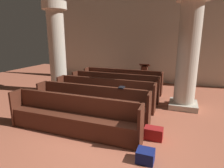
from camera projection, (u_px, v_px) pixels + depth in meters
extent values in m
plane|color=#AD5B42|center=(103.00, 135.00, 4.59)|extent=(19.20, 19.20, 0.00)
cube|color=beige|center=(150.00, 38.00, 9.57)|extent=(10.00, 0.16, 4.50)
cube|color=#4C2316|center=(122.00, 81.00, 8.20)|extent=(3.29, 0.38, 0.05)
cube|color=#4C2316|center=(123.00, 74.00, 8.29)|extent=(3.29, 0.04, 0.46)
cube|color=#411E13|center=(123.00, 69.00, 8.28)|extent=(3.16, 0.06, 0.02)
cube|color=#442014|center=(87.00, 78.00, 8.76)|extent=(0.06, 0.44, 0.94)
cube|color=#442014|center=(162.00, 84.00, 7.63)|extent=(0.06, 0.44, 0.94)
cube|color=#482115|center=(120.00, 87.00, 8.09)|extent=(3.29, 0.03, 0.42)
cube|color=#4C2316|center=(114.00, 86.00, 7.29)|extent=(3.29, 0.38, 0.05)
cube|color=#4C2316|center=(115.00, 79.00, 7.38)|extent=(3.29, 0.04, 0.46)
cube|color=#411E13|center=(116.00, 73.00, 7.37)|extent=(3.16, 0.06, 0.02)
cube|color=#442014|center=(76.00, 83.00, 7.85)|extent=(0.06, 0.44, 0.94)
cube|color=#442014|center=(158.00, 90.00, 6.72)|extent=(0.06, 0.44, 0.94)
cube|color=#482115|center=(112.00, 93.00, 7.18)|extent=(3.29, 0.03, 0.42)
cube|color=#4C2316|center=(104.00, 94.00, 6.38)|extent=(3.29, 0.38, 0.05)
cube|color=#4C2316|center=(106.00, 85.00, 6.47)|extent=(3.29, 0.04, 0.46)
cube|color=#411E13|center=(106.00, 79.00, 6.46)|extent=(3.16, 0.06, 0.02)
cube|color=#442014|center=(61.00, 89.00, 6.94)|extent=(0.06, 0.44, 0.94)
cube|color=#442014|center=(154.00, 99.00, 5.81)|extent=(0.06, 0.44, 0.94)
cube|color=#482115|center=(102.00, 102.00, 6.27)|extent=(3.29, 0.03, 0.42)
cube|color=#4C2316|center=(90.00, 103.00, 5.47)|extent=(3.29, 0.38, 0.05)
cube|color=#4C2316|center=(93.00, 93.00, 5.56)|extent=(3.29, 0.04, 0.46)
cube|color=#411E13|center=(93.00, 86.00, 5.55)|extent=(3.16, 0.06, 0.02)
cube|color=#442014|center=(43.00, 97.00, 6.03)|extent=(0.06, 0.44, 0.94)
cube|color=#442014|center=(149.00, 110.00, 4.90)|extent=(0.06, 0.44, 0.94)
cube|color=#482115|center=(88.00, 113.00, 5.36)|extent=(3.29, 0.03, 0.42)
cube|color=#4C2316|center=(72.00, 116.00, 4.55)|extent=(3.29, 0.38, 0.05)
cube|color=#4C2316|center=(75.00, 104.00, 4.65)|extent=(3.29, 0.04, 0.46)
cube|color=#411E13|center=(75.00, 95.00, 4.64)|extent=(3.16, 0.06, 0.02)
cube|color=#442014|center=(18.00, 107.00, 5.12)|extent=(0.06, 0.44, 0.94)
cube|color=#442014|center=(141.00, 127.00, 3.99)|extent=(0.06, 0.44, 0.94)
cube|color=#482115|center=(68.00, 128.00, 4.45)|extent=(3.29, 0.03, 0.42)
cube|color=#B6AD9A|center=(183.00, 105.00, 6.40)|extent=(0.89, 0.89, 0.18)
cylinder|color=beige|center=(188.00, 55.00, 5.99)|extent=(0.66, 0.66, 3.16)
cube|color=#B6AD9A|center=(60.00, 90.00, 8.20)|extent=(0.89, 0.89, 0.18)
cylinder|color=beige|center=(57.00, 51.00, 7.80)|extent=(0.66, 0.66, 3.16)
cylinder|color=beige|center=(54.00, 5.00, 7.38)|extent=(0.96, 0.96, 0.30)
cube|color=#411E13|center=(144.00, 85.00, 9.25)|extent=(0.45, 0.45, 0.06)
cube|color=#4C2316|center=(144.00, 76.00, 9.14)|extent=(0.28, 0.28, 0.95)
cube|color=#502518|center=(145.00, 65.00, 9.01)|extent=(0.48, 0.35, 0.15)
cube|color=black|center=(122.00, 87.00, 5.24)|extent=(0.14, 0.20, 0.03)
cube|color=maroon|center=(153.00, 133.00, 4.41)|extent=(0.42, 0.27, 0.28)
cube|color=navy|center=(145.00, 156.00, 3.61)|extent=(0.33, 0.30, 0.24)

